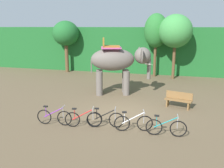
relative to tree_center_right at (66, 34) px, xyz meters
The scene contains 12 objects.
ground_plane 13.53m from the tree_center_right, 52.30° to the right, with size 80.00×80.00×0.00m, color brown.
foliage_hedge 8.93m from the tree_center_right, 25.33° to the left, with size 36.00×6.00×4.41m, color #1E6028.
tree_center_right is the anchor object (origin of this frame).
tree_right 8.74m from the tree_center_right, ahead, with size 2.10×2.10×5.62m.
tree_far_left 10.44m from the tree_center_right, ahead, with size 2.82×2.82×5.51m.
elephant 9.67m from the tree_center_right, 43.98° to the right, with size 4.24×2.66×3.78m.
bike_purple 14.15m from the tree_center_right, 67.34° to the right, with size 1.71×0.52×0.92m.
bike_red 14.65m from the tree_center_right, 61.94° to the right, with size 1.68×0.57×0.92m.
bike_black 14.90m from the tree_center_right, 58.05° to the right, with size 1.70×0.52×0.92m.
bike_white 15.70m from the tree_center_right, 54.09° to the right, with size 1.66×0.63×0.92m.
bike_teal 16.65m from the tree_center_right, 50.35° to the right, with size 1.71×0.52×0.92m.
wooden_bench 14.27m from the tree_center_right, 38.26° to the right, with size 1.56×0.80×0.89m.
Camera 1 is at (2.72, -12.01, 4.51)m, focal length 39.02 mm.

